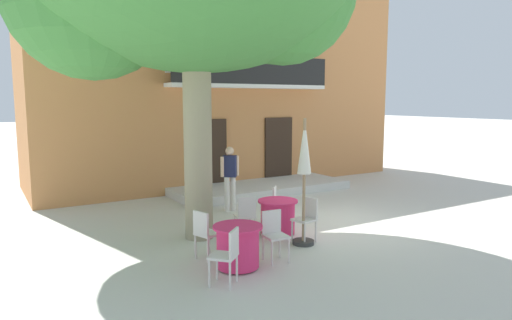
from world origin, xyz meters
name	(u,v)px	position (x,y,z in m)	size (l,w,h in m)	color
ground_plane	(333,222)	(0.00, 0.00, 0.00)	(120.00, 120.00, 0.00)	beige
building_facade	(218,76)	(0.49, 6.99, 3.75)	(13.00, 5.09, 7.50)	#CC844C
entrance_step_platform	(261,188)	(0.49, 4.00, 0.12)	(5.68, 2.00, 0.25)	silver
cafe_table_near_tree	(278,217)	(-1.67, -0.12, 0.39)	(0.86, 0.86, 0.76)	#E52D66
cafe_chair_near_tree_0	(279,203)	(-1.23, 0.49, 0.53)	(0.56, 0.56, 0.91)	silver
cafe_chair_near_tree_1	(246,214)	(-2.42, -0.01, 0.53)	(0.48, 0.48, 0.91)	silver
cafe_chair_near_tree_2	(307,216)	(-1.45, -0.84, 0.53)	(0.47, 0.47, 0.91)	silver
cafe_table_middle	(238,246)	(-3.40, -1.43, 0.39)	(0.86, 0.86, 0.76)	#E52D66
cafe_chair_middle_0	(205,231)	(-3.69, -0.73, 0.53)	(0.50, 0.50, 0.91)	silver
cafe_chair_middle_1	(228,253)	(-3.89, -2.00, 0.53)	(0.57, 0.57, 0.91)	silver
cafe_chair_middle_2	(274,232)	(-2.64, -1.43, 0.53)	(0.44, 0.44, 0.91)	silver
cafe_umbrella	(304,163)	(-1.61, -0.95, 1.67)	(0.44, 0.44, 2.55)	#997A56
pedestrian_near_entrance	(230,175)	(-1.55, 2.32, 0.96)	(0.53, 0.38, 1.70)	silver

